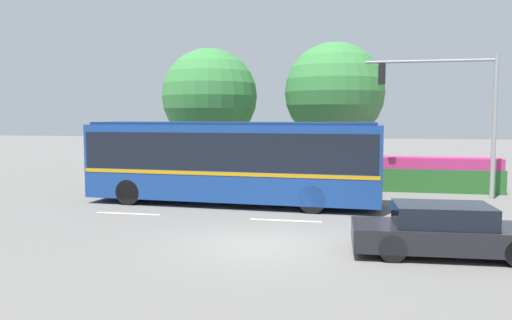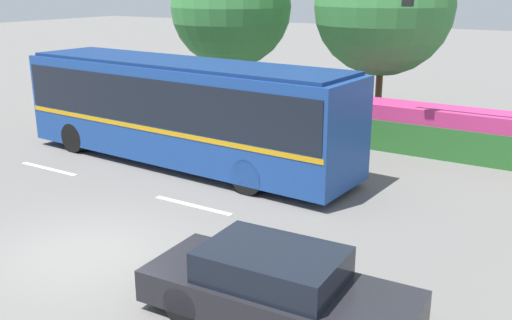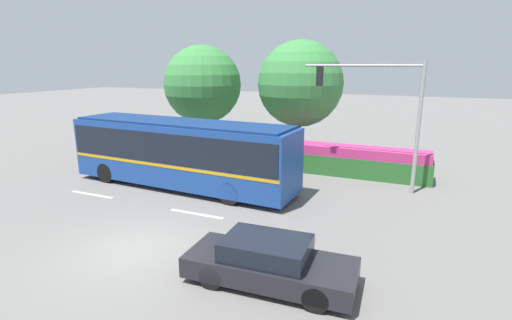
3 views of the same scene
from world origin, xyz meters
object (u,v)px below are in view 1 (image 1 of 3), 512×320
city_bus (232,158)px  sedan_foreground (445,231)px  street_tree_centre (334,92)px  traffic_light_pole (458,102)px  street_tree_left (210,96)px

city_bus → sedan_foreground: size_ratio=2.48×
sedan_foreground → street_tree_centre: (-3.47, 13.80, 4.08)m
traffic_light_pole → street_tree_centre: bearing=-37.7°
city_bus → traffic_light_pole: traffic_light_pole is taller
sedan_foreground → street_tree_centre: street_tree_centre is taller
city_bus → street_tree_centre: bearing=-112.3°
sedan_foreground → street_tree_centre: bearing=101.3°
sedan_foreground → city_bus: bearing=135.6°
street_tree_left → city_bus: bearing=-67.0°
traffic_light_pole → street_tree_left: (-11.96, 3.78, 0.47)m
city_bus → sedan_foreground: bearing=141.3°
sedan_foreground → traffic_light_pole: (1.89, 9.66, 3.45)m
city_bus → street_tree_left: (-3.05, 7.19, 2.69)m
traffic_light_pole → street_tree_centre: street_tree_centre is taller
street_tree_centre → city_bus: bearing=-115.2°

